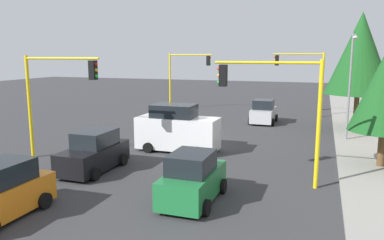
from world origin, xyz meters
The scene contains 13 objects.
ground_plane centered at (0.00, 0.00, 0.00)m, with size 120.00×120.00×0.00m, color #353538.
sidewalk_kerb centered at (-5.00, 10.50, 0.07)m, with size 80.00×4.00×0.15m, color gray.
lane_arrow_near centered at (11.51, -3.00, 0.01)m, with size 2.40×1.10×1.10m.
traffic_signal_far_left centered at (-14.00, 5.73, 4.15)m, with size 0.36×4.59×5.87m.
traffic_signal_far_right centered at (-14.00, -5.72, 4.11)m, with size 0.36×4.59×5.81m.
traffic_signal_near_left centered at (6.00, 5.66, 3.88)m, with size 0.36×4.59×5.46m.
traffic_signal_near_right centered at (6.00, -5.69, 3.98)m, with size 0.36×4.59×5.61m.
street_lamp_curbside centered at (-3.61, 9.20, 4.35)m, with size 2.15×0.28×7.00m.
tree_roadside_mid centered at (-8.00, 10.00, 5.73)m, with size 4.76×4.76×8.72m.
delivery_van_white centered at (2.00, -0.42, 1.28)m, with size 2.22×4.80×2.77m.
car_silver centered at (-9.08, 2.98, 0.90)m, with size 3.61×2.08×1.98m.
car_black centered at (6.95, -2.87, 0.90)m, with size 4.11×2.04×1.98m.
car_green centered at (9.12, 3.01, 0.90)m, with size 3.76×2.02×1.98m.
Camera 1 is at (22.29, 7.58, 5.62)m, focal length 35.21 mm.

